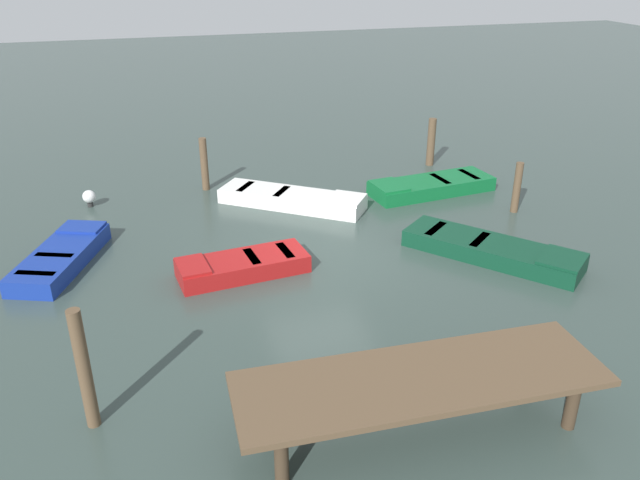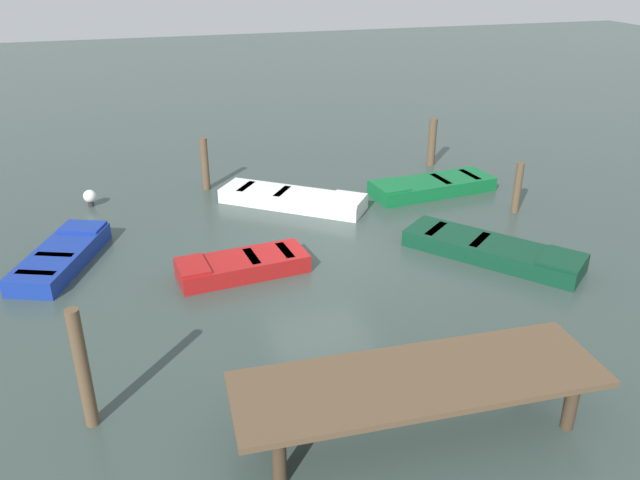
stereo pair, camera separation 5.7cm
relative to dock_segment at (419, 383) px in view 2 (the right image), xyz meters
The scene contains 12 objects.
ground_plane 6.27m from the dock_segment, 92.28° to the right, with size 80.00×80.00×0.00m, color #33423D.
dock_segment is the anchor object (origin of this frame).
rowboat_red 5.98m from the dock_segment, 73.10° to the right, with size 2.99×1.40×0.46m.
rowboat_green 10.27m from the dock_segment, 116.35° to the right, with size 3.83×1.66×0.46m.
rowboat_dark_green 6.35m from the dock_segment, 130.35° to the right, with size 3.56×3.94×0.46m.
rowboat_white 9.35m from the dock_segment, 92.26° to the right, with size 3.99×3.35×0.46m.
rowboat_blue 9.25m from the dock_segment, 52.17° to the right, with size 2.19×3.35×0.46m.
mooring_piling_far_right 9.46m from the dock_segment, 130.49° to the right, with size 0.21×0.21×1.42m, color brown.
mooring_piling_mid_left 12.89m from the dock_segment, 116.01° to the right, with size 0.26×0.26×1.57m, color brown.
mooring_piling_far_left 5.02m from the dock_segment, 16.86° to the right, with size 0.21×0.21×2.06m, color brown.
mooring_piling_mid_right 11.50m from the dock_segment, 80.82° to the right, with size 0.22×0.22×1.59m, color brown.
marker_buoy 12.06m from the dock_segment, 64.70° to the right, with size 0.36×0.36×0.48m.
Camera 2 is at (3.80, 13.17, 6.80)m, focal length 35.73 mm.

